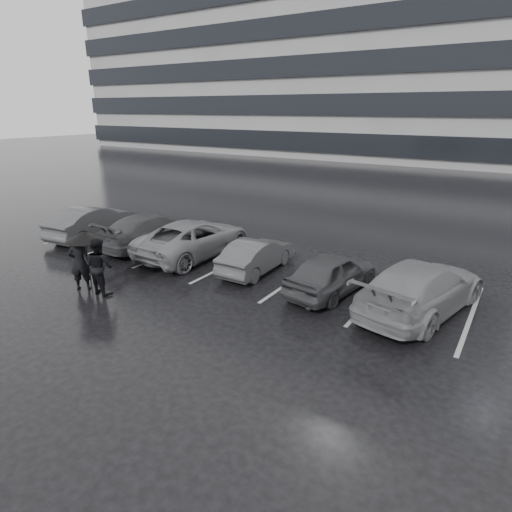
{
  "coord_description": "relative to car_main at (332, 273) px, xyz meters",
  "views": [
    {
      "loc": [
        6.96,
        -10.05,
        5.66
      ],
      "look_at": [
        -0.15,
        1.0,
        1.1
      ],
      "focal_mm": 30.0,
      "sensor_mm": 36.0,
      "label": 1
    }
  ],
  "objects": [
    {
      "name": "car_east",
      "position": [
        2.74,
        0.12,
        0.09
      ],
      "size": [
        3.18,
        5.51,
        1.5
      ],
      "primitive_type": "imported",
      "rotation": [
        0.0,
        0.0,
        2.92
      ],
      "color": "#515154",
      "rests_on": "ground"
    },
    {
      "name": "car_west_c",
      "position": [
        -8.45,
        0.4,
        0.05
      ],
      "size": [
        2.3,
        5.01,
        1.42
      ],
      "primitive_type": "imported",
      "rotation": [
        0.0,
        0.0,
        3.08
      ],
      "color": "black",
      "rests_on": "ground"
    },
    {
      "name": "pedestrian_right",
      "position": [
        -6.16,
        -4.08,
        0.26
      ],
      "size": [
        0.93,
        0.74,
        1.84
      ],
      "primitive_type": "imported",
      "rotation": [
        0.0,
        0.0,
        3.09
      ],
      "color": "black",
      "rests_on": "ground"
    },
    {
      "name": "office_building",
      "position": [
        -24.1,
        46.0,
        13.68
      ],
      "size": [
        61.0,
        26.0,
        29.0
      ],
      "color": "gray",
      "rests_on": "ground"
    },
    {
      "name": "car_west_a",
      "position": [
        -3.05,
        0.3,
        -0.06
      ],
      "size": [
        1.38,
        3.69,
        1.2
      ],
      "primitive_type": "imported",
      "rotation": [
        0.0,
        0.0,
        3.17
      ],
      "color": "#28282A",
      "rests_on": "ground"
    },
    {
      "name": "ground",
      "position": [
        -2.1,
        -2.0,
        -0.66
      ],
      "size": [
        160.0,
        160.0,
        0.0
      ],
      "primitive_type": "plane",
      "color": "black",
      "rests_on": "ground"
    },
    {
      "name": "car_west_b",
      "position": [
        -6.13,
        0.43,
        0.06
      ],
      "size": [
        2.48,
        5.25,
        1.45
      ],
      "primitive_type": "imported",
      "rotation": [
        0.0,
        0.0,
        3.13
      ],
      "color": "#515154",
      "rests_on": "ground"
    },
    {
      "name": "pedestrian_left",
      "position": [
        -6.95,
        -4.22,
        0.27
      ],
      "size": [
        0.81,
        0.77,
        1.86
      ],
      "primitive_type": "imported",
      "rotation": [
        0.0,
        0.0,
        3.8
      ],
      "color": "black",
      "rests_on": "ground"
    },
    {
      "name": "stall_stripes",
      "position": [
        -2.9,
        0.5,
        -0.66
      ],
      "size": [
        19.72,
        5.0,
        0.0
      ],
      "color": "#9B9B9D",
      "rests_on": "ground"
    },
    {
      "name": "car_west_d",
      "position": [
        -11.75,
        -0.11,
        0.07
      ],
      "size": [
        2.05,
        4.56,
        1.45
      ],
      "primitive_type": "imported",
      "rotation": [
        0.0,
        0.0,
        3.26
      ],
      "color": "#28282A",
      "rests_on": "ground"
    },
    {
      "name": "car_main",
      "position": [
        0.0,
        0.0,
        0.0
      ],
      "size": [
        2.07,
        4.05,
        1.32
      ],
      "primitive_type": "imported",
      "rotation": [
        0.0,
        0.0,
        3.01
      ],
      "color": "black",
      "rests_on": "ground"
    },
    {
      "name": "umbrella",
      "position": [
        -6.67,
        -4.11,
        1.18
      ],
      "size": [
        1.19,
        1.19,
        2.02
      ],
      "color": "black",
      "rests_on": "ground"
    }
  ]
}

